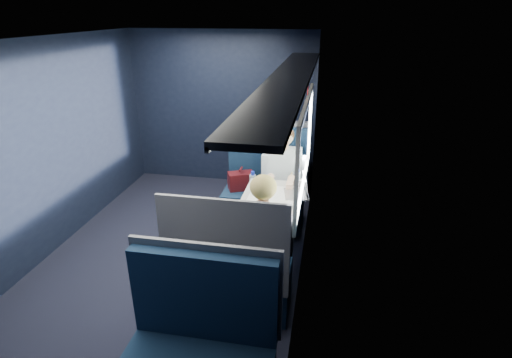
% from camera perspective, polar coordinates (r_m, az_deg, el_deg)
% --- Properties ---
extents(ground, '(2.80, 4.20, 0.01)m').
position_cam_1_polar(ground, '(4.75, -10.89, -9.87)').
color(ground, black).
extents(room_shell, '(3.00, 4.40, 2.40)m').
position_cam_1_polar(room_shell, '(4.14, -12.12, 7.59)').
color(room_shell, black).
rests_on(room_shell, ground).
extents(table, '(0.62, 1.00, 0.74)m').
position_cam_1_polar(table, '(4.18, 1.79, -3.75)').
color(table, '#54565E').
rests_on(table, ground).
extents(seat_bay_near, '(1.04, 0.62, 1.26)m').
position_cam_1_polar(seat_bay_near, '(5.09, 1.11, -1.66)').
color(seat_bay_near, '#0B1C33').
rests_on(seat_bay_near, ground).
extents(seat_bay_far, '(1.04, 0.62, 1.26)m').
position_cam_1_polar(seat_bay_far, '(3.60, -3.40, -13.25)').
color(seat_bay_far, '#0B1C33').
rests_on(seat_bay_far, ground).
extents(seat_row_front, '(1.04, 0.51, 1.16)m').
position_cam_1_polar(seat_row_front, '(5.93, 2.67, 1.91)').
color(seat_row_front, '#0B1C33').
rests_on(seat_row_front, ground).
extents(seat_row_back, '(1.04, 0.51, 1.16)m').
position_cam_1_polar(seat_row_back, '(2.95, -7.99, -23.73)').
color(seat_row_back, '#0B1C33').
rests_on(seat_row_back, ground).
extents(man, '(0.53, 0.56, 1.32)m').
position_cam_1_polar(man, '(4.78, 3.88, 0.50)').
color(man, black).
rests_on(man, ground).
extents(woman, '(0.53, 0.56, 1.32)m').
position_cam_1_polar(woman, '(3.52, 1.12, -8.00)').
color(woman, black).
rests_on(woman, ground).
extents(papers, '(0.50, 0.71, 0.01)m').
position_cam_1_polar(papers, '(4.12, 2.08, -2.95)').
color(papers, white).
rests_on(papers, table).
extents(laptop, '(0.28, 0.34, 0.23)m').
position_cam_1_polar(laptop, '(4.22, 6.32, -1.54)').
color(laptop, silver).
rests_on(laptop, table).
extents(bottle_small, '(0.06, 0.06, 0.20)m').
position_cam_1_polar(bottle_small, '(4.43, 5.97, 0.10)').
color(bottle_small, silver).
rests_on(bottle_small, table).
extents(cup, '(0.06, 0.06, 0.08)m').
position_cam_1_polar(cup, '(4.43, 6.34, -0.59)').
color(cup, white).
rests_on(cup, table).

